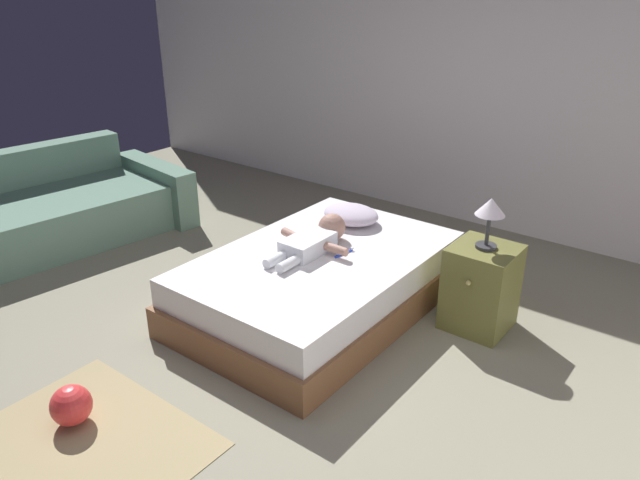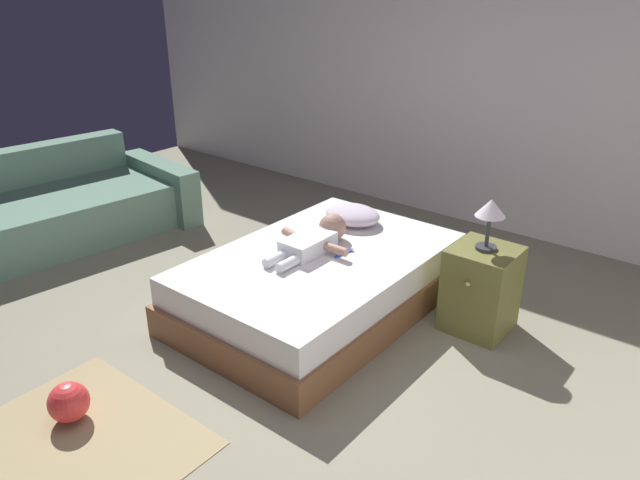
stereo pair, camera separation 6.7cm
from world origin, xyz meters
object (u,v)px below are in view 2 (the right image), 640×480
Objects in this scene: lamp at (490,212)px; toy_ball at (69,402)px; toothbrush at (345,253)px; nightstand at (481,289)px; bed at (320,282)px; pillow at (352,215)px; baby at (316,239)px; couch at (50,211)px.

lamp reaches higher than toy_ball.
nightstand reaches higher than toothbrush.
pillow is (-0.15, 0.56, 0.26)m from bed.
lamp reaches higher than nightstand.
toy_ball is at bearing -99.72° from bed.
pillow is at bearing 86.54° from toy_ball.
nightstand is at bearing 20.84° from baby.
lamp is at bearing -6.75° from pillow.
nightstand is at bearing -90.00° from lamp.
nightstand reaches higher than bed.
baby is 1.12m from lamp.
couch is at bearing -166.97° from baby.
toothbrush is (0.12, 0.10, 0.21)m from bed.
pillow is 1.10m from nightstand.
nightstand is (1.00, 0.38, -0.19)m from baby.
toothbrush is 0.08× the size of couch.
couch is 4.13× the size of nightstand.
couch is (-2.32, -1.06, -0.21)m from pillow.
toothbrush is at bearing 13.12° from couch.
bed is 1.18m from lamp.
toothbrush is 0.84× the size of toy_ball.
lamp is at bearing 25.09° from bed.
couch is 3.56m from lamp.
baby is 4.06× the size of toothbrush.
pillow is at bearing 24.59° from couch.
lamp is (0.92, 0.43, 0.59)m from bed.
toy_ball is (-0.41, -1.75, -0.29)m from toothbrush.
lamp is at bearing 20.85° from baby.
lamp reaches higher than couch.
bed is 0.26m from toothbrush.
baby is 1.74m from toy_ball.
baby is at bearing -82.15° from pillow.
baby reaches higher than toy_ball.
bed is at bearing -33.00° from baby.
nightstand is at bearing 59.85° from toy_ball.
nightstand is (3.40, 0.94, 0.03)m from couch.
lamp is (0.00, 0.00, 0.51)m from nightstand.
couch is at bearing 152.46° from toy_ball.
lamp reaches higher than toothbrush.
toothbrush is at bearing -157.55° from nightstand.
couch is (-2.39, -0.55, -0.22)m from baby.
toothbrush reaches higher than toy_ball.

